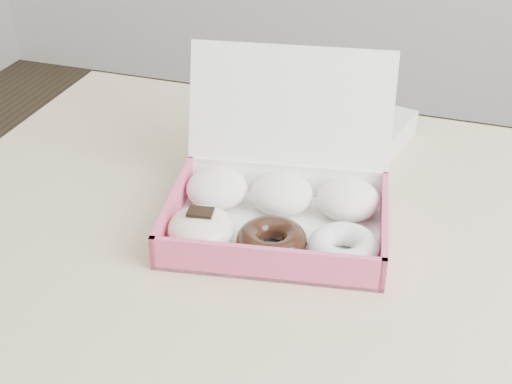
% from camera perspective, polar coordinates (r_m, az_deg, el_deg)
% --- Properties ---
extents(table, '(1.20, 0.80, 0.75)m').
position_cam_1_polar(table, '(0.96, 7.58, -7.99)').
color(table, tan).
rests_on(table, ground).
extents(donut_box, '(0.32, 0.30, 0.20)m').
position_cam_1_polar(donut_box, '(0.92, 1.65, -0.99)').
color(donut_box, white).
rests_on(donut_box, table).
extents(newspapers, '(0.29, 0.25, 0.04)m').
position_cam_1_polar(newspapers, '(1.14, 5.01, 5.07)').
color(newspapers, white).
rests_on(newspapers, table).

